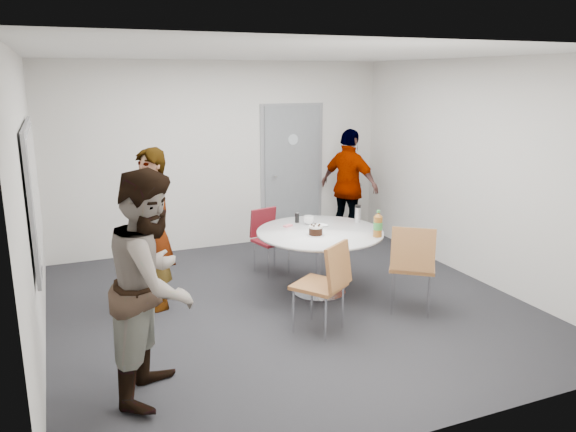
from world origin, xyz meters
name	(u,v)px	position (x,y,z in m)	size (l,w,h in m)	color
floor	(289,305)	(0.00, 0.00, 0.00)	(5.00, 5.00, 0.00)	#232327
ceiling	(289,54)	(0.00, 0.00, 2.70)	(5.00, 5.00, 0.00)	silver
wall_back	(222,156)	(0.00, 2.50, 1.35)	(5.00, 5.00, 0.00)	silver
wall_left	(30,207)	(-2.50, 0.00, 1.35)	(5.00, 5.00, 0.00)	silver
wall_right	(477,171)	(2.50, 0.00, 1.35)	(5.00, 5.00, 0.00)	silver
wall_front	(437,254)	(0.00, -2.50, 1.35)	(5.00, 5.00, 0.00)	silver
door	(292,173)	(1.10, 2.48, 1.03)	(1.02, 0.17, 2.12)	slate
whiteboard	(34,192)	(-2.46, 0.20, 1.45)	(0.04, 1.90, 1.25)	gray
table	(322,240)	(0.50, 0.20, 0.65)	(1.45, 1.45, 1.06)	white
chair_near_left	(327,278)	(0.08, -0.77, 0.57)	(0.63, 0.65, 0.93)	brown
chair_near_right	(413,260)	(1.12, -0.70, 0.60)	(0.67, 0.68, 0.98)	brown
chair_far	(268,234)	(0.20, 1.17, 0.50)	(0.48, 0.51, 0.82)	maroon
person_main	(152,229)	(-1.35, 0.57, 0.88)	(0.64, 0.42, 1.76)	#A5C6EA
person_left	(153,284)	(-1.64, -1.18, 0.91)	(0.89, 0.69, 1.82)	white
person_right	(349,186)	(1.81, 1.95, 0.86)	(1.01, 0.42, 1.73)	black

